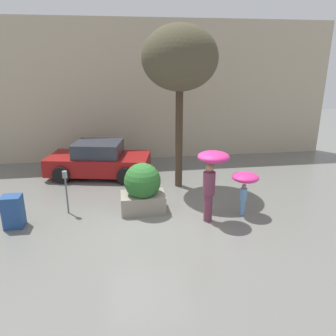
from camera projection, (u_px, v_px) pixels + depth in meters
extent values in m
plane|color=slate|center=(148.00, 223.00, 9.14)|extent=(40.00, 40.00, 0.00)
cube|color=#B7A88E|center=(133.00, 92.00, 14.31)|extent=(18.00, 0.30, 6.00)
cube|color=gray|center=(143.00, 202.00, 9.81)|extent=(1.30, 0.86, 0.54)
sphere|color=#286028|center=(142.00, 181.00, 9.60)|extent=(1.08, 1.08, 1.08)
cylinder|color=brown|center=(208.00, 207.00, 9.14)|extent=(0.24, 0.24, 0.81)
cylinder|color=brown|center=(209.00, 183.00, 8.91)|extent=(0.34, 0.34, 0.64)
sphere|color=#997056|center=(210.00, 168.00, 8.78)|extent=(0.22, 0.22, 0.22)
cylinder|color=#4C4C51|center=(213.00, 169.00, 8.90)|extent=(0.02, 0.02, 0.69)
ellipsoid|color=#E02D84|center=(214.00, 157.00, 8.79)|extent=(0.87, 0.87, 0.28)
cylinder|color=#669ED1|center=(242.00, 207.00, 9.56)|extent=(0.14, 0.14, 0.46)
cylinder|color=#669ED1|center=(243.00, 194.00, 9.43)|extent=(0.19, 0.19, 0.37)
sphere|color=#997056|center=(244.00, 186.00, 9.35)|extent=(0.13, 0.13, 0.13)
cylinder|color=#4C4C51|center=(245.00, 185.00, 9.42)|extent=(0.02, 0.02, 0.47)
ellipsoid|color=#E02D84|center=(245.00, 177.00, 9.35)|extent=(0.78, 0.78, 0.25)
cube|color=maroon|center=(99.00, 163.00, 12.73)|extent=(4.12, 2.51, 0.66)
cube|color=#2D333D|center=(98.00, 149.00, 12.55)|extent=(2.00, 1.82, 0.53)
cylinder|color=black|center=(61.00, 175.00, 12.02)|extent=(0.66, 0.34, 0.63)
cylinder|color=black|center=(77.00, 161.00, 13.69)|extent=(0.66, 0.34, 0.63)
cylinder|color=black|center=(126.00, 176.00, 11.89)|extent=(0.66, 0.34, 0.63)
cylinder|color=black|center=(133.00, 162.00, 13.56)|extent=(0.66, 0.34, 0.63)
cylinder|color=#423323|center=(179.00, 135.00, 11.28)|extent=(0.25, 0.25, 3.71)
ellipsoid|color=#4C4733|center=(180.00, 58.00, 10.48)|extent=(2.48, 2.48, 2.11)
cylinder|color=#595B60|center=(67.00, 196.00, 9.55)|extent=(0.05, 0.05, 1.11)
cylinder|color=gray|center=(65.00, 174.00, 9.34)|extent=(0.14, 0.14, 0.20)
cube|color=navy|center=(13.00, 212.00, 8.79)|extent=(0.50, 0.44, 0.90)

